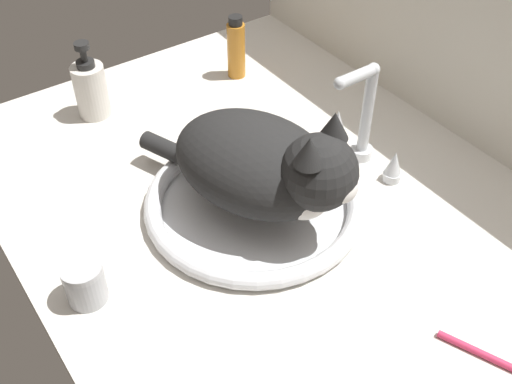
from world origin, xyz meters
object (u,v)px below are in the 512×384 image
at_px(cat, 269,167).
at_px(amber_bottle, 236,48).
at_px(faucet, 364,126).
at_px(metal_jar, 85,282).
at_px(soap_pump_bottle, 91,89).
at_px(toothbrush, 509,366).
at_px(sink_basin, 256,204).

relative_size(cat, amber_bottle, 2.90).
distance_m(faucet, metal_jar, 0.53).
bearing_deg(soap_pump_bottle, metal_jar, -25.58).
bearing_deg(toothbrush, metal_jar, -136.64).
bearing_deg(cat, sink_basin, -159.17).
height_order(cat, amber_bottle, cat).
distance_m(metal_jar, amber_bottle, 0.63).
height_order(amber_bottle, toothbrush, amber_bottle).
bearing_deg(soap_pump_bottle, amber_bottle, 82.18).
bearing_deg(cat, faucet, 95.69).
height_order(cat, soap_pump_bottle, cat).
distance_m(cat, toothbrush, 0.43).
height_order(metal_jar, toothbrush, metal_jar).
bearing_deg(metal_jar, faucet, 90.99).
bearing_deg(metal_jar, sink_basin, 91.75).
distance_m(sink_basin, toothbrush, 0.44).
bearing_deg(sink_basin, faucet, 90.00).
bearing_deg(cat, toothbrush, 12.29).
bearing_deg(faucet, sink_basin, -90.00).
xyz_separation_m(sink_basin, toothbrush, (0.43, 0.10, -0.01)).
height_order(metal_jar, amber_bottle, amber_bottle).
distance_m(metal_jar, toothbrush, 0.58).
distance_m(sink_basin, faucet, 0.24).
bearing_deg(soap_pump_bottle, cat, 14.43).
distance_m(cat, soap_pump_bottle, 0.44).
height_order(faucet, cat, cat).
bearing_deg(toothbrush, sink_basin, -167.25).
xyz_separation_m(metal_jar, amber_bottle, (-0.37, 0.51, 0.03)).
xyz_separation_m(amber_bottle, toothbrush, (0.79, -0.11, -0.06)).
height_order(sink_basin, amber_bottle, amber_bottle).
bearing_deg(amber_bottle, metal_jar, -53.62).
bearing_deg(sink_basin, cat, 20.83).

